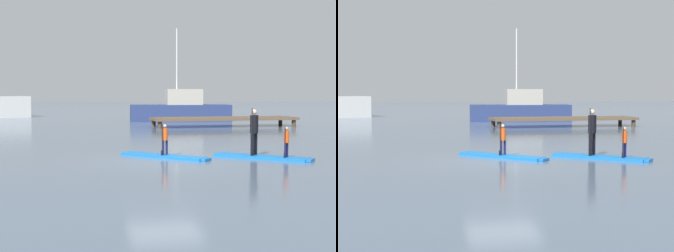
{
  "view_description": "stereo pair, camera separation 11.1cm",
  "coord_description": "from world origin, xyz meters",
  "views": [
    {
      "loc": [
        -3.57,
        -16.83,
        2.32
      ],
      "look_at": [
        0.33,
        1.03,
        1.15
      ],
      "focal_mm": 54.25,
      "sensor_mm": 36.0,
      "label": 1
    },
    {
      "loc": [
        -3.46,
        -16.86,
        2.32
      ],
      "look_at": [
        0.33,
        1.03,
        1.15
      ],
      "focal_mm": 54.25,
      "sensor_mm": 36.0,
      "label": 2
    }
  ],
  "objects": [
    {
      "name": "paddleboard_far",
      "position": [
        3.6,
        0.09,
        0.05
      ],
      "size": [
        3.07,
        2.92,
        0.1
      ],
      "color": "blue",
      "rests_on": "ground"
    },
    {
      "name": "fishing_boat_green_midground",
      "position": [
        6.62,
        24.69,
        0.99
      ],
      "size": [
        8.6,
        3.39,
        7.74
      ],
      "color": "navy",
      "rests_on": "ground"
    },
    {
      "name": "paddler_child_front",
      "position": [
        4.23,
        -0.5,
        0.69
      ],
      "size": [
        0.3,
        0.31,
        1.08
      ],
      "color": "#19194C",
      "rests_on": "paddleboard_far"
    },
    {
      "name": "ground_plane",
      "position": [
        0.0,
        0.0,
        0.0
      ],
      "size": [
        240.0,
        240.0,
        0.0
      ],
      "primitive_type": "plane",
      "color": "slate"
    },
    {
      "name": "paddler_child_solo",
      "position": [
        0.22,
        1.08,
        0.72
      ],
      "size": [
        0.32,
        0.31,
        1.11
      ],
      "color": "#19194C",
      "rests_on": "paddleboard_near"
    },
    {
      "name": "paddleboard_near",
      "position": [
        0.22,
        1.09,
        0.05
      ],
      "size": [
        2.89,
        2.99,
        0.1
      ],
      "color": "blue",
      "rests_on": "ground"
    },
    {
      "name": "paddler_adult",
      "position": [
        3.36,
        0.31,
        1.05
      ],
      "size": [
        0.41,
        0.43,
        1.7
      ],
      "color": "black",
      "rests_on": "paddleboard_far"
    },
    {
      "name": "floating_dock",
      "position": [
        7.85,
        17.08,
        0.56
      ],
      "size": [
        10.2,
        2.79,
        0.66
      ],
      "color": "brown",
      "rests_on": "ground"
    }
  ]
}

